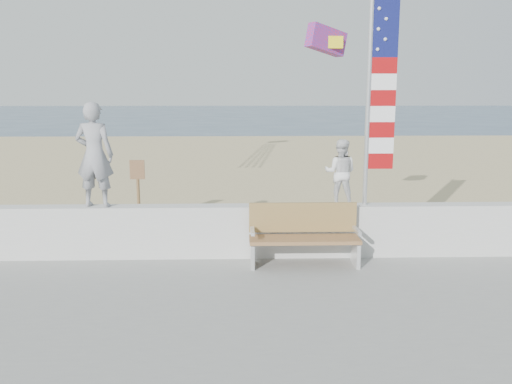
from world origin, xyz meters
TOP-DOWN VIEW (x-y plane):
  - ground at (0.00, 0.00)m, footprint 220.00×220.00m
  - sand at (0.00, 9.00)m, footprint 90.00×40.00m
  - seawall at (0.00, 2.00)m, footprint 30.00×0.35m
  - adult at (-2.50, 2.00)m, footprint 0.69×0.50m
  - child at (1.65, 2.00)m, footprint 0.65×0.57m
  - bench at (0.98, 1.55)m, footprint 1.80×0.57m
  - flag at (2.20, 2.00)m, footprint 0.50×0.08m
  - parafoil_kite at (1.62, 3.57)m, footprint 0.88×0.65m
  - sign at (-2.30, 4.65)m, footprint 0.32×0.07m

SIDE VIEW (x-z plane):
  - ground at x=0.00m, z-range 0.00..0.00m
  - sand at x=0.00m, z-range 0.00..0.08m
  - seawall at x=0.00m, z-range 0.18..1.08m
  - bench at x=0.98m, z-range 0.19..1.19m
  - sign at x=-2.30m, z-range 0.21..1.67m
  - child at x=1.65m, z-range 1.08..2.21m
  - adult at x=-2.50m, z-range 1.08..2.84m
  - flag at x=2.20m, z-range 1.24..4.74m
  - parafoil_kite at x=1.62m, z-range 3.66..4.27m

